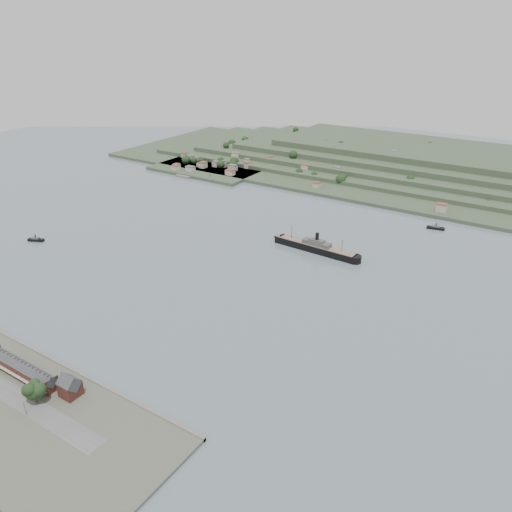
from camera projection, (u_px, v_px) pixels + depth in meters
The scene contains 10 objects.
ground at pixel (212, 273), 416.77m from camera, with size 1400.00×1400.00×0.00m, color slate.
near_shore at pixel (5, 402), 274.59m from camera, with size 220.00×80.00×2.60m.
terrace_row at pixel (22, 369), 291.24m from camera, with size 55.60×9.80×11.07m.
gabled_building at pixel (70, 386), 275.28m from camera, with size 10.40×10.18×14.09m.
far_peninsula at pixel (399, 163), 696.35m from camera, with size 760.00×309.00×30.00m.
steamship at pixel (313, 246), 456.26m from camera, with size 91.64×15.02×21.97m.
tugboat at pixel (36, 240), 476.68m from camera, with size 15.69×10.16×6.92m.
ferry_west at pixel (210, 178), 663.94m from camera, with size 17.49×9.53×6.32m.
ferry_east at pixel (436, 228), 504.41m from camera, with size 18.11×7.84×6.57m.
fig_tree at pixel (33, 390), 268.48m from camera, with size 12.77×11.06×14.25m.
Camera 1 is at (232.61, -291.16, 190.75)m, focal length 35.00 mm.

